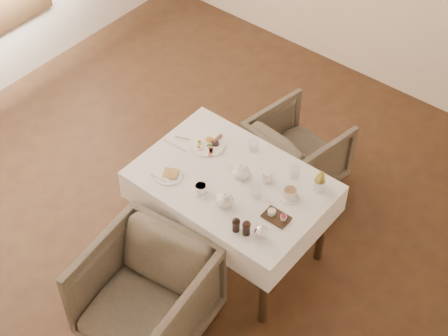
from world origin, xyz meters
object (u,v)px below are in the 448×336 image
armchair_far (297,151)px  table (232,191)px  teapot_centre (241,171)px  armchair_near (147,295)px  breakfast_plate (208,144)px

armchair_far → table: bearing=103.4°
teapot_centre → table: bearing=-136.4°
armchair_near → armchair_far: 1.75m
table → armchair_far: table is taller
armchair_far → breakfast_plate: (-0.29, -0.75, 0.46)m
breakfast_plate → teapot_centre: (0.38, -0.10, 0.05)m
breakfast_plate → armchair_far: bearing=92.2°
teapot_centre → breakfast_plate: bearing=152.3°
armchair_far → teapot_centre: size_ratio=4.21×
armchair_near → breakfast_plate: bearing=100.4°
table → teapot_centre: bearing=56.2°
table → teapot_centre: (0.03, 0.05, 0.18)m
table → armchair_near: table is taller
armchair_far → breakfast_plate: 0.93m
armchair_far → teapot_centre: 1.00m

